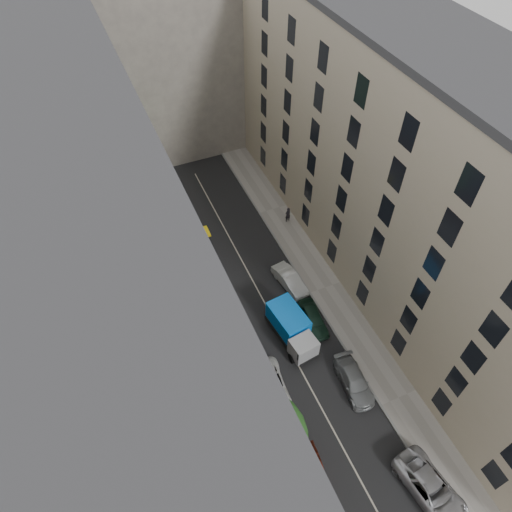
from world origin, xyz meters
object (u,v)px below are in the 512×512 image
car_right_3 (290,280)px  tree_mid (173,253)px  car_left_2 (271,387)px  car_right_0 (431,489)px  tarp_truck (292,328)px  lamp_post (242,347)px  tree_near (261,441)px  car_left_4 (206,271)px  car_left_3 (231,319)px  pedestrian (288,214)px  car_left_5 (202,241)px  car_right_2 (313,319)px  car_right_1 (354,381)px  tree_far (131,151)px  car_left_1 (313,474)px

car_right_3 → tree_mid: size_ratio=0.52×
car_left_2 → car_right_0: (6.40, -10.16, 0.07)m
tarp_truck → lamp_post: bearing=-168.0°
tree_near → tree_mid: tree_near is taller
car_left_4 → car_left_3: bearing=-97.2°
car_right_3 → pedestrian: (3.31, 7.26, 0.34)m
car_right_0 → tree_near: 11.66m
car_left_5 → lamp_post: bearing=-95.2°
car_left_3 → car_right_3: size_ratio=1.17×
car_right_2 → lamp_post: (-7.08, -2.19, 3.72)m
car_right_3 → pedestrian: pedestrian is taller
tree_mid → car_right_1: bearing=-55.2°
car_left_4 → lamp_post: 11.03m
tree_far → lamp_post: bearing=-85.1°
car_right_1 → lamp_post: lamp_post is taller
car_left_2 → lamp_post: lamp_post is taller
car_left_1 → car_right_3: (5.60, 14.88, 0.01)m
car_left_1 → tree_near: size_ratio=0.49×
car_right_2 → tree_far: tree_far is taller
car_right_2 → car_right_3: (0.00, 4.38, -0.01)m
car_left_2 → car_right_3: 10.13m
car_left_5 → car_right_3: bearing=-52.0°
tarp_truck → car_right_0: bearing=-84.8°
car_right_3 → lamp_post: size_ratio=0.58×
car_right_1 → lamp_post: 9.04m
car_left_1 → car_right_1: bearing=45.7°
car_right_2 → tree_near: 13.05m
tree_near → tree_far: (-0.61, 30.18, 0.32)m
car_right_3 → pedestrian: size_ratio=2.37×
car_left_1 → car_right_0: car_right_0 is taller
car_right_2 → tree_mid: 12.50m
car_left_3 → car_left_4: size_ratio=1.12×
car_left_4 → tree_near: tree_near is taller
tree_mid → pedestrian: (12.39, 4.31, -4.15)m
car_left_5 → tree_mid: tree_mid is taller
car_right_3 → tree_far: tree_far is taller
tarp_truck → tree_mid: size_ratio=0.71×
pedestrian → car_left_5: bearing=-14.4°
car_left_4 → car_right_0: bearing=-82.0°
car_left_3 → pedestrian: size_ratio=2.76×
car_left_1 → car_right_1: (5.80, 4.48, -0.01)m
car_left_3 → car_left_5: bearing=89.5°
car_left_3 → pedestrian: 13.09m
car_left_3 → tree_mid: size_ratio=0.61×
car_left_2 → car_right_3: bearing=62.9°
car_right_1 → tree_near: tree_near is taller
tree_mid → car_left_1: bearing=-79.0°
car_left_2 → car_right_1: size_ratio=1.07×
car_left_5 → car_right_3: size_ratio=1.06×
car_left_3 → car_right_1: (6.34, -8.60, -0.04)m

